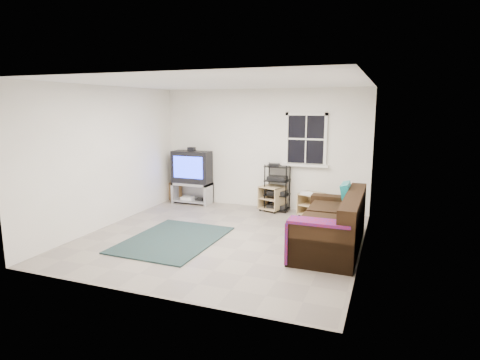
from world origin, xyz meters
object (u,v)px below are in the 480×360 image
at_px(side_table_left, 273,197).
at_px(tv_unit, 192,173).
at_px(av_rack, 277,190).
at_px(side_table_right, 312,203).
at_px(sofa, 333,227).

bearing_deg(side_table_left, tv_unit, -179.02).
xyz_separation_m(av_rack, side_table_right, (0.78, -0.18, -0.16)).
height_order(side_table_right, sofa, sofa).
bearing_deg(sofa, tv_unit, 151.53).
relative_size(tv_unit, side_table_left, 2.28).
xyz_separation_m(side_table_right, sofa, (0.67, -1.74, 0.06)).
xyz_separation_m(tv_unit, sofa, (3.48, -1.88, -0.38)).
distance_m(tv_unit, sofa, 3.97).
xyz_separation_m(av_rack, side_table_left, (-0.09, -0.01, -0.16)).
distance_m(side_table_right, sofa, 1.87).
xyz_separation_m(side_table_left, sofa, (1.54, -1.92, 0.05)).
relative_size(side_table_left, side_table_right, 1.04).
bearing_deg(tv_unit, sofa, -28.47).
height_order(av_rack, side_table_right, av_rack).
bearing_deg(av_rack, side_table_right, -13.12).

